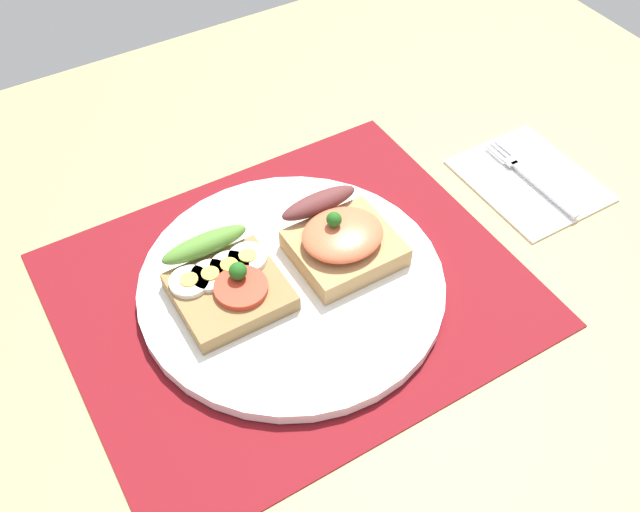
# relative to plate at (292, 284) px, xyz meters

# --- Properties ---
(ground_plane) EXTENTS (1.20, 0.90, 0.03)m
(ground_plane) POSITION_rel_plate_xyz_m (0.00, 0.00, -0.02)
(ground_plane) COLOR tan
(placemat) EXTENTS (0.40, 0.34, 0.00)m
(placemat) POSITION_rel_plate_xyz_m (0.00, 0.00, -0.01)
(placemat) COLOR maroon
(placemat) RESTS_ON ground_plane
(plate) EXTENTS (0.28, 0.28, 0.01)m
(plate) POSITION_rel_plate_xyz_m (0.00, 0.00, 0.00)
(plate) COLOR white
(plate) RESTS_ON placemat
(sandwich_egg_tomato) EXTENTS (0.09, 0.10, 0.04)m
(sandwich_egg_tomato) POSITION_rel_plate_xyz_m (-0.06, 0.02, 0.02)
(sandwich_egg_tomato) COLOR olive
(sandwich_egg_tomato) RESTS_ON plate
(sandwich_salmon) EXTENTS (0.09, 0.10, 0.05)m
(sandwich_salmon) POSITION_rel_plate_xyz_m (0.06, 0.01, 0.03)
(sandwich_salmon) COLOR #AC8352
(sandwich_salmon) RESTS_ON plate
(napkin) EXTENTS (0.12, 0.14, 0.01)m
(napkin) POSITION_rel_plate_xyz_m (0.29, -0.00, -0.01)
(napkin) COLOR white
(napkin) RESTS_ON ground_plane
(fork) EXTENTS (0.02, 0.13, 0.00)m
(fork) POSITION_rel_plate_xyz_m (0.29, 0.00, -0.00)
(fork) COLOR #B7B7BC
(fork) RESTS_ON napkin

